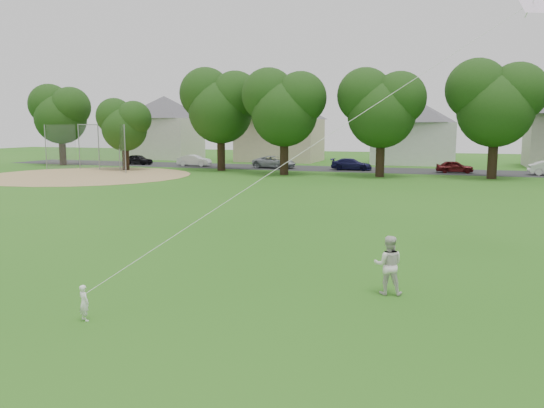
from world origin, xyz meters
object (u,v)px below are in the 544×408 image
(toddler, at_px, (84,303))
(kite, at_px, (345,125))
(older_boy, at_px, (388,265))
(baseball_backstop, at_px, (95,147))

(toddler, relative_size, kite, 0.05)
(toddler, height_order, older_boy, older_boy)
(older_boy, relative_size, kite, 0.10)
(older_boy, bearing_deg, baseball_backstop, -50.90)
(kite, height_order, baseball_backstop, kite)
(older_boy, xyz_separation_m, kite, (-1.29, 0.53, 3.51))
(toddler, xyz_separation_m, kite, (4.79, 4.57, 3.86))
(kite, bearing_deg, older_boy, -22.53)
(older_boy, distance_m, baseball_backstop, 43.68)
(older_boy, relative_size, baseball_backstop, 0.15)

